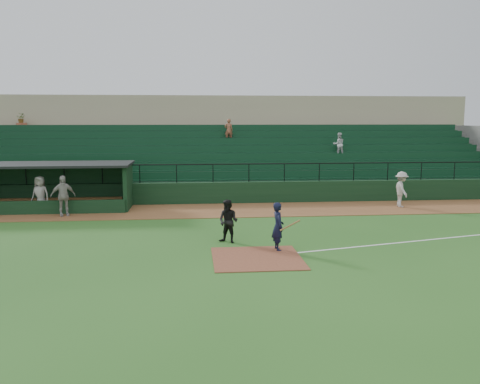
{
  "coord_description": "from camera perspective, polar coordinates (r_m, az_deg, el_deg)",
  "views": [
    {
      "loc": [
        -2.14,
        -17.21,
        4.68
      ],
      "look_at": [
        0.0,
        5.0,
        1.4
      ],
      "focal_mm": 37.31,
      "sensor_mm": 36.0,
      "label": 1
    }
  ],
  "objects": [
    {
      "name": "batter_at_plate",
      "position": [
        17.88,
        4.37,
        -3.95
      ],
      "size": [
        1.04,
        0.71,
        1.75
      ],
      "color": "black",
      "rests_on": "ground"
    },
    {
      "name": "dugout",
      "position": [
        28.03,
        -21.22,
        0.94
      ],
      "size": [
        8.9,
        3.2,
        2.42
      ],
      "color": "black",
      "rests_on": "ground"
    },
    {
      "name": "stadium_structure",
      "position": [
        33.82,
        -1.87,
        4.33
      ],
      "size": [
        38.0,
        13.08,
        6.4
      ],
      "color": "black",
      "rests_on": "ground"
    },
    {
      "name": "home_plate_dirt",
      "position": [
        17.0,
        1.96,
        -7.57
      ],
      "size": [
        3.0,
        3.0,
        0.03
      ],
      "primitive_type": "cube",
      "color": "brown",
      "rests_on": "ground"
    },
    {
      "name": "umpire",
      "position": [
        18.93,
        -1.35,
        -3.38
      ],
      "size": [
        1.02,
        0.96,
        1.66
      ],
      "primitive_type": "imported",
      "rotation": [
        0.0,
        0.0,
        -0.57
      ],
      "color": "black",
      "rests_on": "ground"
    },
    {
      "name": "warning_track",
      "position": [
        25.73,
        -0.64,
        -2.08
      ],
      "size": [
        40.0,
        4.0,
        0.03
      ],
      "primitive_type": "cube",
      "color": "brown",
      "rests_on": "ground"
    },
    {
      "name": "dugout_player_b",
      "position": [
        26.63,
        -21.86,
        -0.28
      ],
      "size": [
        1.02,
        0.79,
        1.85
      ],
      "primitive_type": "imported",
      "rotation": [
        0.0,
        0.0,
        -0.25
      ],
      "color": "gray",
      "rests_on": "warning_track"
    },
    {
      "name": "runner",
      "position": [
        27.82,
        17.98,
        0.29
      ],
      "size": [
        0.75,
        1.24,
        1.89
      ],
      "primitive_type": "imported",
      "rotation": [
        0.0,
        0.0,
        1.53
      ],
      "color": "#ACA6A1",
      "rests_on": "warning_track"
    },
    {
      "name": "ground",
      "position": [
        17.96,
        1.54,
        -6.74
      ],
      "size": [
        90.0,
        90.0,
        0.0
      ],
      "primitive_type": "plane",
      "color": "#27571C",
      "rests_on": "ground"
    },
    {
      "name": "dugout_player_a",
      "position": [
        25.45,
        -19.59,
        -0.41
      ],
      "size": [
        1.25,
        0.87,
        1.96
      ],
      "primitive_type": "imported",
      "rotation": [
        0.0,
        0.0,
        0.38
      ],
      "color": "#A39D98",
      "rests_on": "warning_track"
    },
    {
      "name": "foul_line",
      "position": [
        21.53,
        22.84,
        -4.85
      ],
      "size": [
        17.49,
        4.44,
        0.01
      ],
      "primitive_type": "cube",
      "rotation": [
        0.0,
        0.0,
        0.24
      ],
      "color": "white",
      "rests_on": "ground"
    }
  ]
}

